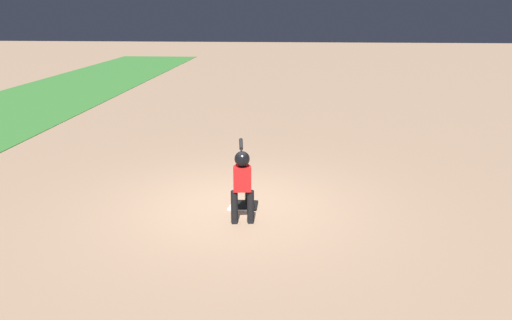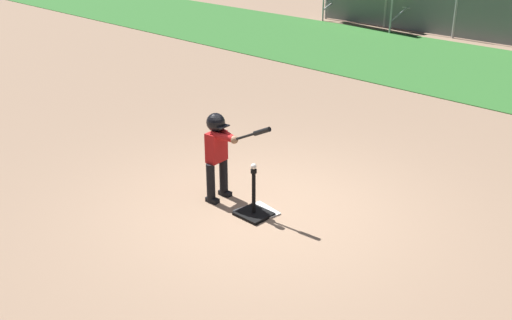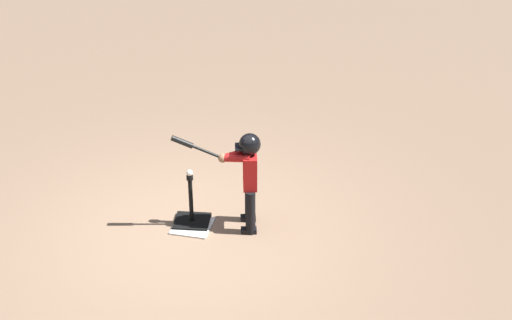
% 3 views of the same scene
% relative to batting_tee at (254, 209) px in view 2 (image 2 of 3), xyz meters
% --- Properties ---
extents(ground_plane, '(90.00, 90.00, 0.00)m').
position_rel_batting_tee_xyz_m(ground_plane, '(-0.00, 0.21, -0.09)').
color(ground_plane, '#93755B').
extents(home_plate, '(0.50, 0.50, 0.02)m').
position_rel_batting_tee_xyz_m(home_plate, '(-0.02, 0.07, -0.08)').
color(home_plate, white).
rests_on(home_plate, ground_plane).
extents(batting_tee, '(0.41, 0.37, 0.64)m').
position_rel_batting_tee_xyz_m(batting_tee, '(0.00, 0.00, 0.00)').
color(batting_tee, black).
rests_on(batting_tee, ground_plane).
extents(batter_child, '(0.98, 0.38, 1.20)m').
position_rel_batting_tee_xyz_m(batter_child, '(-0.65, 0.01, 0.67)').
color(batter_child, black).
rests_on(batter_child, ground_plane).
extents(baseball, '(0.07, 0.07, 0.07)m').
position_rel_batting_tee_xyz_m(baseball, '(0.00, 0.00, 0.59)').
color(baseball, white).
rests_on(baseball, batting_tee).
extents(bleachers_right_center, '(3.40, 2.66, 1.38)m').
position_rel_batting_tee_xyz_m(bleachers_right_center, '(-6.64, 12.50, 0.59)').
color(bleachers_right_center, '#ADAFB7').
rests_on(bleachers_right_center, ground_plane).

